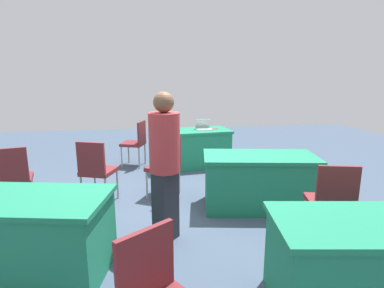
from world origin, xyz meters
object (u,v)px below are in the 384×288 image
Objects in this scene: chair_tucked_left at (96,168)px; chair_tucked_right at (136,140)px; table_foreground at (193,148)px; chair_near_front at (331,199)px; chair_aisle at (167,163)px; table_back_left at (259,181)px; laptop_silver at (204,128)px; chair_by_pillar at (13,176)px; yarn_ball at (174,127)px; person_presenter at (165,161)px; scissors_red at (214,129)px; table_mid_right at (24,236)px.

chair_tucked_right is at bearing 95.56° from chair_tucked_left.
table_foreground is 1.65× the size of chair_near_front.
chair_aisle is at bearing 27.26° from chair_tucked_left.
chair_tucked_right is 1.91m from chair_aisle.
chair_tucked_left is at bearing -10.67° from table_back_left.
chair_near_front is at bearing 102.44° from laptop_silver.
table_foreground is 0.96× the size of table_back_left.
table_back_left is at bearing -85.39° from chair_aisle.
chair_by_pillar is 7.99× the size of yarn_ball.
person_presenter is 9.47× the size of scissors_red.
chair_by_pillar reaches higher than table_mid_right.
table_back_left is 0.98× the size of person_presenter.
person_presenter reaches higher than chair_tucked_left.
table_mid_right is at bearing 55.17° from laptop_silver.
table_foreground is 0.60m from yarn_ball.
table_back_left is 1.71× the size of chair_near_front.
yarn_ball is 0.68× the size of scissors_red.
chair_aisle is at bearing 33.26° from scissors_red.
chair_by_pillar is 3.14m from yarn_ball.
yarn_ball is (1.02, -2.29, 0.45)m from table_back_left.
chair_by_pillar is (2.07, 0.39, 0.02)m from chair_aisle.
scissors_red is (-0.23, -0.01, -0.04)m from laptop_silver.
table_mid_right is 2.27m from chair_aisle.
chair_near_front is at bearing 106.79° from table_foreground.
laptop_silver reaches higher than yarn_ball.
scissors_red is at bearing -4.50° from chair_aisle.
person_presenter is at bearing 44.48° from scissors_red.
chair_aisle is (0.64, 1.65, 0.16)m from table_foreground.
chair_tucked_left is 1.54m from person_presenter.
scissors_red is at bearing -76.76° from chair_tucked_right.
person_presenter is at bearing -39.51° from chair_by_pillar.
chair_tucked_left reaches higher than table_foreground.
table_mid_right is at bearing 58.26° from table_foreground.
person_presenter is (-0.44, 3.13, 0.40)m from chair_tucked_right.
chair_by_pillar reaches higher than table_back_left.
chair_tucked_left is at bearing -98.25° from person_presenter.
table_mid_right is 5.29× the size of laptop_silver.
laptop_silver is (-0.88, -1.68, 0.27)m from chair_aisle.
chair_tucked_left is (1.68, 1.78, 0.17)m from table_foreground.
scissors_red is at bearing -85.76° from table_back_left.
chair_tucked_right is at bearing -6.95° from laptop_silver.
chair_near_front is at bearing 75.71° from scissors_red.
person_presenter reaches higher than table_mid_right.
chair_by_pillar reaches higher than chair_aisle.
table_foreground is 1.78m from chair_aisle.
chair_aisle is at bearing -4.35° from chair_by_pillar.
chair_aisle is at bearing 147.55° from chair_near_front.
table_foreground is 3.98m from table_mid_right.
chair_aisle is 1.91m from laptop_silver.
table_foreground is at bearing 21.97° from chair_by_pillar.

